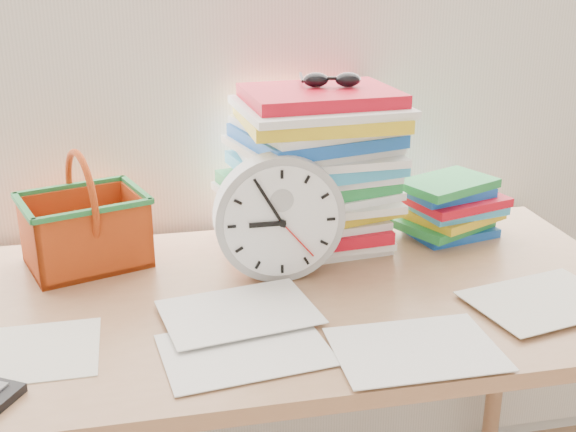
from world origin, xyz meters
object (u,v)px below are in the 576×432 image
object	(u,v)px
desk	(282,327)
paper_stack	(311,170)
book_stack	(450,207)
basket	(83,210)
clock	(279,217)

from	to	relation	value
desk	paper_stack	bearing A→B (deg)	63.94
desk	book_stack	size ratio (longest dim) A/B	5.97
paper_stack	basket	bearing A→B (deg)	-179.17
desk	clock	distance (m)	0.21
clock	basket	distance (m)	0.40
desk	clock	world-z (taller)	clock
book_stack	basket	size ratio (longest dim) A/B	0.98
desk	clock	bearing A→B (deg)	82.11
book_stack	desk	bearing A→B (deg)	-154.28
paper_stack	book_stack	xyz separation A→B (m)	(0.32, -0.01, -0.10)
desk	clock	xyz separation A→B (m)	(0.01, 0.07, 0.20)
basket	book_stack	bearing A→B (deg)	-18.99
desk	paper_stack	distance (m)	0.35
clock	paper_stack	bearing A→B (deg)	56.97
book_stack	clock	bearing A→B (deg)	-161.90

